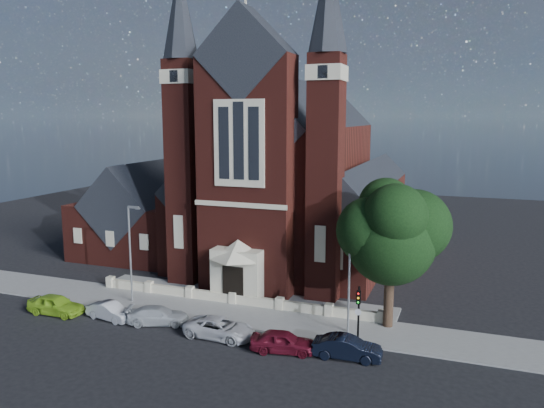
{
  "coord_description": "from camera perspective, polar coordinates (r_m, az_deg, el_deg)",
  "views": [
    {
      "loc": [
        17.24,
        -31.15,
        15.17
      ],
      "look_at": [
        1.32,
        12.0,
        7.52
      ],
      "focal_mm": 35.0,
      "sensor_mm": 36.0,
      "label": 1
    }
  ],
  "objects": [
    {
      "name": "ground",
      "position": [
        51.54,
        -0.23,
        -7.67
      ],
      "size": [
        120.0,
        120.0,
        0.0
      ],
      "primitive_type": "plane",
      "color": "black",
      "rests_on": "ground"
    },
    {
      "name": "street_lamp_right",
      "position": [
        37.39,
        8.46,
        -7.08
      ],
      "size": [
        1.16,
        0.22,
        8.09
      ],
      "color": "gray",
      "rests_on": "ground"
    },
    {
      "name": "car_dark_red",
      "position": [
        35.51,
        1.17,
        -14.56
      ],
      "size": [
        4.47,
        2.42,
        1.44
      ],
      "primitive_type": "imported",
      "rotation": [
        0.0,
        0.0,
        1.75
      ],
      "color": "maroon",
      "rests_on": "ground"
    },
    {
      "name": "church",
      "position": [
        57.2,
        2.55,
        2.42
      ],
      "size": [
        20.01,
        34.9,
        29.2
      ],
      "color": "#4D1A14",
      "rests_on": "ground"
    },
    {
      "name": "car_navy",
      "position": [
        34.98,
        8.1,
        -15.06
      ],
      "size": [
        4.45,
        1.81,
        1.44
      ],
      "primitive_type": "imported",
      "rotation": [
        0.0,
        0.0,
        1.64
      ],
      "color": "black",
      "rests_on": "ground"
    },
    {
      "name": "car_silver_a",
      "position": [
        42.5,
        -17.0,
        -10.97
      ],
      "size": [
        4.09,
        2.0,
        1.29
      ],
      "primitive_type": "imported",
      "rotation": [
        0.0,
        0.0,
        1.4
      ],
      "color": "#AEB1B6",
      "rests_on": "ground"
    },
    {
      "name": "car_white_suv",
      "position": [
        37.79,
        -5.65,
        -13.13
      ],
      "size": [
        5.08,
        2.51,
        1.39
      ],
      "primitive_type": "imported",
      "rotation": [
        0.0,
        0.0,
        1.53
      ],
      "color": "silver",
      "rests_on": "ground"
    },
    {
      "name": "pavement_strip",
      "position": [
        42.4,
        -5.3,
        -11.56
      ],
      "size": [
        60.0,
        5.0,
        0.12
      ],
      "primitive_type": "cube",
      "color": "slate",
      "rests_on": "ground"
    },
    {
      "name": "street_tree",
      "position": [
        38.04,
        12.78,
        -3.26
      ],
      "size": [
        6.4,
        6.6,
        10.7
      ],
      "color": "black",
      "rests_on": "ground"
    },
    {
      "name": "street_lamp_left",
      "position": [
        44.49,
        -14.94,
        -4.63
      ],
      "size": [
        1.16,
        0.22,
        8.09
      ],
      "color": "gray",
      "rests_on": "ground"
    },
    {
      "name": "car_silver_b",
      "position": [
        40.74,
        -12.16,
        -11.64
      ],
      "size": [
        4.9,
        3.24,
        1.32
      ],
      "primitive_type": "imported",
      "rotation": [
        0.0,
        0.0,
        1.91
      ],
      "color": "#B2B7BB",
      "rests_on": "ground"
    },
    {
      "name": "forecourt_paving",
      "position": [
        45.81,
        -3.12,
        -9.91
      ],
      "size": [
        26.0,
        3.0,
        0.14
      ],
      "primitive_type": "cube",
      "color": "slate",
      "rests_on": "ground"
    },
    {
      "name": "car_lime_van",
      "position": [
        44.89,
        -22.23,
        -9.99
      ],
      "size": [
        4.55,
        1.87,
        1.54
      ],
      "primitive_type": "imported",
      "rotation": [
        0.0,
        0.0,
        1.58
      ],
      "color": "#91C828",
      "rests_on": "ground"
    },
    {
      "name": "traffic_signal",
      "position": [
        36.39,
        9.29,
        -10.92
      ],
      "size": [
        0.28,
        0.42,
        4.0
      ],
      "color": "black",
      "rests_on": "ground"
    },
    {
      "name": "parish_hall",
      "position": [
        60.37,
        -13.59,
        -1.48
      ],
      "size": [
        12.0,
        12.2,
        10.24
      ],
      "color": "#4D1A14",
      "rests_on": "ground"
    },
    {
      "name": "forecourt_wall",
      "position": [
        44.09,
        -4.16,
        -10.7
      ],
      "size": [
        24.0,
        0.4,
        0.9
      ],
      "primitive_type": "cube",
      "color": "beige",
      "rests_on": "ground"
    }
  ]
}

